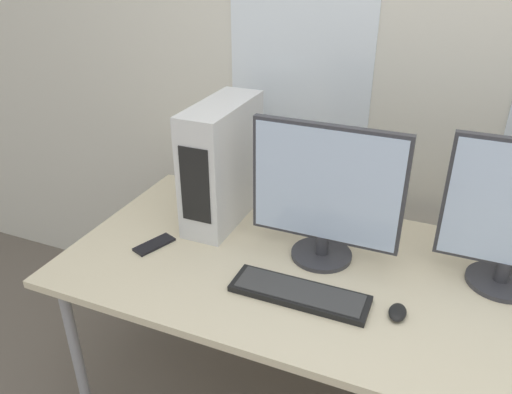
{
  "coord_description": "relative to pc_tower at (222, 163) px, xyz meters",
  "views": [
    {
      "loc": [
        0.08,
        -0.94,
        1.75
      ],
      "look_at": [
        -0.51,
        0.46,
        0.96
      ],
      "focal_mm": 35.0,
      "sensor_mm": 36.0,
      "label": 1
    }
  ],
  "objects": [
    {
      "name": "mouse",
      "position": [
        0.75,
        -0.34,
        -0.23
      ],
      "size": [
        0.05,
        0.09,
        0.03
      ],
      "color": "black",
      "rests_on": "desk"
    },
    {
      "name": "wall_back",
      "position": [
        0.73,
        0.39,
        0.39
      ],
      "size": [
        8.0,
        0.07,
        2.7
      ],
      "color": "beige",
      "rests_on": "ground_plane"
    },
    {
      "name": "keyboard",
      "position": [
        0.45,
        -0.37,
        -0.23
      ],
      "size": [
        0.44,
        0.14,
        0.02
      ],
      "color": "black",
      "rests_on": "desk"
    },
    {
      "name": "cell_phone",
      "position": [
        -0.14,
        -0.3,
        -0.23
      ],
      "size": [
        0.11,
        0.17,
        0.01
      ],
      "rotation": [
        0.0,
        0.0,
        -0.36
      ],
      "color": "black",
      "rests_on": "desk"
    },
    {
      "name": "monitor_main",
      "position": [
        0.45,
        -0.13,
        0.02
      ],
      "size": [
        0.52,
        0.22,
        0.5
      ],
      "color": "#333338",
      "rests_on": "desk"
    },
    {
      "name": "desk",
      "position": [
        0.73,
        -0.2,
        -0.28
      ],
      "size": [
        2.32,
        0.92,
        0.73
      ],
      "color": "beige",
      "rests_on": "ground_plane"
    },
    {
      "name": "pc_tower",
      "position": [
        0.0,
        0.0,
        0.0
      ],
      "size": [
        0.16,
        0.44,
        0.48
      ],
      "color": "silver",
      "rests_on": "desk"
    }
  ]
}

